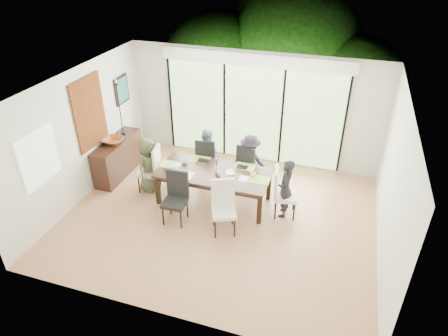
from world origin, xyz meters
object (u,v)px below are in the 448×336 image
(chair_far_right, at_px, (250,164))
(sideboard, at_px, (118,158))
(chair_right_end, at_px, (286,193))
(cup_a, at_px, (185,161))
(bowl, at_px, (113,141))
(chair_far_left, at_px, (207,157))
(table_top, at_px, (214,173))
(cup_c, at_px, (253,174))
(cup_b, at_px, (219,174))
(vase, at_px, (217,169))
(chair_near_right, at_px, (224,209))
(person_far_right, at_px, (250,161))
(chair_near_left, at_px, (174,199))
(person_right_end, at_px, (285,189))
(person_left_end, at_px, (149,165))
(person_far_left, at_px, (207,154))
(laptop, at_px, (173,167))
(chair_left_end, at_px, (148,168))

(chair_far_right, distance_m, sideboard, 3.06)
(chair_right_end, distance_m, chair_far_right, 1.27)
(cup_a, bearing_deg, bowl, 176.35)
(chair_right_end, height_order, chair_far_left, same)
(table_top, height_order, cup_a, cup_a)
(cup_c, bearing_deg, sideboard, 175.40)
(chair_far_right, height_order, cup_b, chair_far_right)
(table_top, xyz_separation_m, chair_far_right, (0.55, 0.85, -0.16))
(chair_far_left, distance_m, sideboard, 2.08)
(chair_far_right, relative_size, vase, 9.17)
(chair_near_right, height_order, person_far_right, person_far_right)
(chair_far_right, relative_size, cup_b, 11.00)
(vase, bearing_deg, table_top, -135.00)
(chair_right_end, relative_size, person_far_right, 0.85)
(chair_near_left, xyz_separation_m, bowl, (-1.97, 1.13, 0.39))
(chair_near_left, relative_size, cup_b, 11.00)
(person_right_end, distance_m, vase, 1.44)
(person_right_end, xyz_separation_m, bowl, (-3.95, 0.26, 0.30))
(person_left_end, bearing_deg, person_far_right, -53.58)
(chair_near_left, distance_m, person_far_left, 1.70)
(chair_far_right, xyz_separation_m, cup_a, (-1.25, -0.70, 0.24))
(table_top, xyz_separation_m, chair_near_right, (0.50, -0.87, -0.16))
(chair_far_right, xyz_separation_m, vase, (-0.50, -0.80, 0.25))
(person_right_end, relative_size, laptop, 3.91)
(chair_far_left, distance_m, cup_b, 1.15)
(chair_far_right, relative_size, laptop, 3.33)
(chair_left_end, height_order, vase, chair_left_end)
(person_right_end, relative_size, cup_b, 12.90)
(chair_near_right, xyz_separation_m, vase, (-0.45, 0.92, 0.25))
(laptop, bearing_deg, chair_far_right, -12.33)
(bowl, bearing_deg, cup_b, -7.89)
(person_far_right, xyz_separation_m, cup_a, (-1.25, -0.68, 0.15))
(person_far_right, bearing_deg, chair_far_left, 1.03)
(person_far_right, relative_size, sideboard, 0.81)
(chair_far_right, relative_size, sideboard, 0.69)
(cup_a, relative_size, cup_b, 1.24)
(person_left_end, xyz_separation_m, person_right_end, (2.96, 0.00, 0.00))
(sideboard, bearing_deg, bowl, -90.00)
(table_top, xyz_separation_m, cup_c, (0.80, 0.10, 0.07))
(chair_far_right, bearing_deg, cup_a, 44.02)
(chair_left_end, xyz_separation_m, person_left_end, (0.02, 0.00, 0.09))
(person_right_end, bearing_deg, person_far_right, -136.99)
(table_top, relative_size, person_far_right, 1.86)
(chair_near_right, distance_m, cup_c, 1.04)
(chair_near_left, distance_m, chair_near_right, 1.00)
(chair_left_end, bearing_deg, chair_far_right, 102.06)
(chair_far_left, xyz_separation_m, chair_near_left, (-0.05, -1.72, 0.00))
(person_left_end, bearing_deg, bowl, 89.27)
(chair_near_left, relative_size, person_left_end, 0.85)
(person_left_end, xyz_separation_m, laptop, (0.63, -0.10, 0.11))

